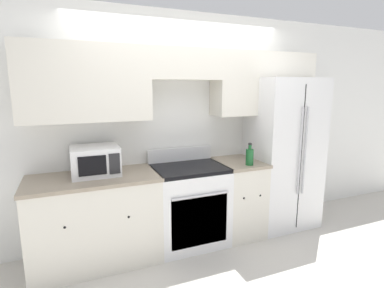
% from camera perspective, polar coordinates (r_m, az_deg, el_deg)
% --- Properties ---
extents(ground_plane, '(12.00, 12.00, 0.00)m').
position_cam_1_polar(ground_plane, '(3.42, 2.12, -20.25)').
color(ground_plane, beige).
extents(wall_back, '(8.00, 0.39, 2.60)m').
position_cam_1_polar(wall_back, '(3.48, -1.74, 6.32)').
color(wall_back, white).
rests_on(wall_back, ground_plane).
extents(lower_cabinets_left, '(1.26, 0.64, 0.90)m').
position_cam_1_polar(lower_cabinets_left, '(3.25, -17.89, -13.57)').
color(lower_cabinets_left, silver).
rests_on(lower_cabinets_left, ground_plane).
extents(lower_cabinets_right, '(0.50, 0.64, 0.90)m').
position_cam_1_polar(lower_cabinets_right, '(3.72, 8.65, -9.94)').
color(lower_cabinets_right, silver).
rests_on(lower_cabinets_right, ground_plane).
extents(oven_range, '(0.79, 0.65, 1.06)m').
position_cam_1_polar(oven_range, '(3.46, -0.58, -11.43)').
color(oven_range, white).
rests_on(oven_range, ground_plane).
extents(refrigerator, '(0.83, 0.75, 1.87)m').
position_cam_1_polar(refrigerator, '(3.99, 16.56, -1.60)').
color(refrigerator, white).
rests_on(refrigerator, ground_plane).
extents(microwave, '(0.46, 0.42, 0.28)m').
position_cam_1_polar(microwave, '(3.14, -17.97, -3.00)').
color(microwave, white).
rests_on(microwave, lower_cabinets_left).
extents(bottle, '(0.09, 0.09, 0.25)m').
position_cam_1_polar(bottle, '(3.41, 10.92, -2.33)').
color(bottle, '#195928').
rests_on(bottle, lower_cabinets_right).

